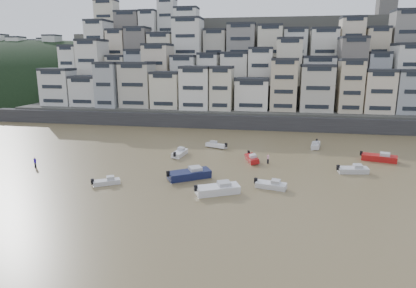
% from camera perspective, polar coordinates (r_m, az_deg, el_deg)
% --- Properties ---
extents(ground, '(400.00, 400.00, 0.00)m').
position_cam_1_polar(ground, '(37.75, -20.19, -15.89)').
color(ground, olive).
rests_on(ground, ground).
extents(sea_strip, '(340.00, 340.00, 0.00)m').
position_cam_1_polar(sea_strip, '(215.91, -26.17, 7.13)').
color(sea_strip, '#435660').
rests_on(sea_strip, ground).
extents(harbor_wall, '(140.00, 3.00, 3.50)m').
position_cam_1_polar(harbor_wall, '(94.74, 5.50, 3.36)').
color(harbor_wall, '#38383A').
rests_on(harbor_wall, ground).
extents(hillside, '(141.04, 66.00, 50.00)m').
position_cam_1_polar(hillside, '(133.00, 9.23, 10.96)').
color(hillside, '#4C4C47').
rests_on(hillside, ground).
extents(headland, '(216.00, 135.00, 53.33)m').
position_cam_1_polar(headland, '(199.10, -24.36, 6.91)').
color(headland, black).
rests_on(headland, ground).
extents(boat_a, '(6.69, 4.83, 1.76)m').
position_cam_1_polar(boat_a, '(49.69, 1.52, -6.77)').
color(boat_a, silver).
rests_on(boat_a, ground).
extents(boat_b, '(4.89, 2.54, 1.27)m').
position_cam_1_polar(boat_b, '(52.51, 9.68, -6.12)').
color(boat_b, silver).
rests_on(boat_b, ground).
extents(boat_c, '(7.17, 5.98, 1.94)m').
position_cam_1_polar(boat_c, '(55.71, -2.89, -4.44)').
color(boat_c, '#151C44').
rests_on(boat_c, ground).
extents(boat_d, '(5.29, 2.48, 1.39)m').
position_cam_1_polar(boat_d, '(62.78, 21.43, -3.59)').
color(boat_d, silver).
rests_on(boat_d, ground).
extents(boat_e, '(3.20, 5.43, 1.41)m').
position_cam_1_polar(boat_e, '(65.27, 6.75, -2.11)').
color(boat_e, '#A51415').
rests_on(boat_e, ground).
extents(boat_f, '(2.34, 5.48, 1.45)m').
position_cam_1_polar(boat_f, '(68.75, -4.36, -1.25)').
color(boat_f, white).
rests_on(boat_f, ground).
extents(boat_g, '(6.63, 3.66, 1.72)m').
position_cam_1_polar(boat_g, '(71.74, 24.86, -1.74)').
color(boat_g, '#A71414').
rests_on(boat_g, ground).
extents(boat_h, '(5.03, 3.26, 1.31)m').
position_cam_1_polar(boat_h, '(74.81, 1.28, -0.08)').
color(boat_h, white).
rests_on(boat_h, ground).
extents(boat_i, '(2.57, 5.46, 1.43)m').
position_cam_1_polar(boat_i, '(77.75, 16.24, -0.06)').
color(boat_i, silver).
rests_on(boat_i, ground).
extents(boat_j, '(4.21, 3.29, 1.12)m').
position_cam_1_polar(boat_j, '(55.30, -15.34, -5.50)').
color(boat_j, silver).
rests_on(boat_j, ground).
extents(person_blue, '(0.44, 0.44, 1.74)m').
position_cam_1_polar(person_blue, '(67.78, -25.07, -2.57)').
color(person_blue, '#2B16A8').
rests_on(person_blue, ground).
extents(person_pink, '(0.44, 0.44, 1.74)m').
position_cam_1_polar(person_pink, '(64.47, 9.21, -2.24)').
color(person_pink, '#F5ADC6').
rests_on(person_pink, ground).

